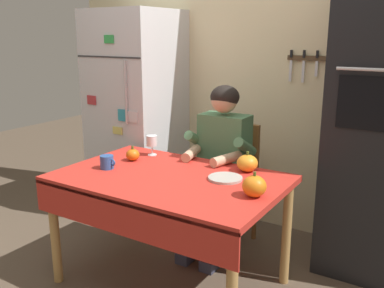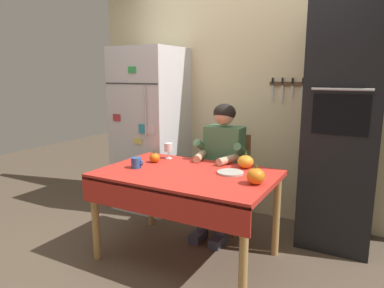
{
  "view_description": "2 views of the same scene",
  "coord_description": "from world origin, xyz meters",
  "px_view_note": "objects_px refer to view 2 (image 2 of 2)",
  "views": [
    {
      "loc": [
        1.45,
        -1.96,
        1.6
      ],
      "look_at": [
        0.05,
        0.29,
        0.91
      ],
      "focal_mm": 39.85,
      "sensor_mm": 36.0,
      "label": 1
    },
    {
      "loc": [
        1.35,
        -2.28,
        1.51
      ],
      "look_at": [
        -0.01,
        0.21,
        0.95
      ],
      "focal_mm": 32.91,
      "sensor_mm": 36.0,
      "label": 2
    }
  ],
  "objects_px": {
    "chair_behind_person": "(229,176)",
    "serving_tray": "(230,173)",
    "pumpkin_large": "(256,176)",
    "refrigerator": "(151,129)",
    "pumpkin_medium": "(245,162)",
    "pumpkin_small": "(155,158)",
    "wall_oven": "(343,129)",
    "dining_table": "(185,183)",
    "seated_person": "(221,158)",
    "wine_glass": "(169,148)",
    "coffee_mug": "(137,163)"
  },
  "relations": [
    {
      "from": "pumpkin_large",
      "to": "pumpkin_medium",
      "type": "bearing_deg",
      "value": 119.66
    },
    {
      "from": "chair_behind_person",
      "to": "dining_table",
      "type": "bearing_deg",
      "value": -93.2
    },
    {
      "from": "refrigerator",
      "to": "chair_behind_person",
      "type": "distance_m",
      "value": 1.07
    },
    {
      "from": "coffee_mug",
      "to": "wine_glass",
      "type": "distance_m",
      "value": 0.42
    },
    {
      "from": "wall_oven",
      "to": "coffee_mug",
      "type": "height_order",
      "value": "wall_oven"
    },
    {
      "from": "refrigerator",
      "to": "wall_oven",
      "type": "height_order",
      "value": "wall_oven"
    },
    {
      "from": "dining_table",
      "to": "chair_behind_person",
      "type": "xyz_separation_m",
      "value": [
        0.04,
        0.79,
        -0.14
      ]
    },
    {
      "from": "seated_person",
      "to": "chair_behind_person",
      "type": "bearing_deg",
      "value": 90.0
    },
    {
      "from": "pumpkin_large",
      "to": "pumpkin_medium",
      "type": "xyz_separation_m",
      "value": [
        -0.22,
        0.38,
        -0.0
      ]
    },
    {
      "from": "dining_table",
      "to": "pumpkin_small",
      "type": "bearing_deg",
      "value": 158.3
    },
    {
      "from": "chair_behind_person",
      "to": "wall_oven",
      "type": "bearing_deg",
      "value": 7.37
    },
    {
      "from": "dining_table",
      "to": "chair_behind_person",
      "type": "relative_size",
      "value": 1.51
    },
    {
      "from": "refrigerator",
      "to": "coffee_mug",
      "type": "xyz_separation_m",
      "value": [
        0.52,
        -0.95,
        -0.12
      ]
    },
    {
      "from": "coffee_mug",
      "to": "serving_tray",
      "type": "bearing_deg",
      "value": 16.05
    },
    {
      "from": "seated_person",
      "to": "pumpkin_large",
      "type": "xyz_separation_m",
      "value": [
        0.54,
        -0.62,
        0.06
      ]
    },
    {
      "from": "chair_behind_person",
      "to": "coffee_mug",
      "type": "bearing_deg",
      "value": -118.96
    },
    {
      "from": "refrigerator",
      "to": "coffee_mug",
      "type": "height_order",
      "value": "refrigerator"
    },
    {
      "from": "chair_behind_person",
      "to": "serving_tray",
      "type": "height_order",
      "value": "chair_behind_person"
    },
    {
      "from": "seated_person",
      "to": "coffee_mug",
      "type": "relative_size",
      "value": 10.8
    },
    {
      "from": "wine_glass",
      "to": "pumpkin_medium",
      "type": "relative_size",
      "value": 1.09
    },
    {
      "from": "dining_table",
      "to": "wall_oven",
      "type": "bearing_deg",
      "value": 41.31
    },
    {
      "from": "wine_glass",
      "to": "serving_tray",
      "type": "bearing_deg",
      "value": -15.42
    },
    {
      "from": "wall_oven",
      "to": "chair_behind_person",
      "type": "distance_m",
      "value": 1.15
    },
    {
      "from": "chair_behind_person",
      "to": "pumpkin_medium",
      "type": "relative_size",
      "value": 6.85
    },
    {
      "from": "refrigerator",
      "to": "serving_tray",
      "type": "distance_m",
      "value": 1.48
    },
    {
      "from": "refrigerator",
      "to": "wall_oven",
      "type": "distance_m",
      "value": 2.01
    },
    {
      "from": "refrigerator",
      "to": "coffee_mug",
      "type": "distance_m",
      "value": 1.09
    },
    {
      "from": "wall_oven",
      "to": "pumpkin_medium",
      "type": "height_order",
      "value": "wall_oven"
    },
    {
      "from": "pumpkin_large",
      "to": "serving_tray",
      "type": "bearing_deg",
      "value": 147.68
    },
    {
      "from": "refrigerator",
      "to": "dining_table",
      "type": "distance_m",
      "value": 1.32
    },
    {
      "from": "chair_behind_person",
      "to": "pumpkin_small",
      "type": "bearing_deg",
      "value": -125.7
    },
    {
      "from": "pumpkin_small",
      "to": "wall_oven",
      "type": "bearing_deg",
      "value": 27.53
    },
    {
      "from": "wall_oven",
      "to": "serving_tray",
      "type": "relative_size",
      "value": 10.01
    },
    {
      "from": "seated_person",
      "to": "pumpkin_small",
      "type": "height_order",
      "value": "seated_person"
    },
    {
      "from": "refrigerator",
      "to": "pumpkin_medium",
      "type": "bearing_deg",
      "value": -21.46
    },
    {
      "from": "seated_person",
      "to": "wall_oven",
      "type": "bearing_deg",
      "value": 17.6
    },
    {
      "from": "coffee_mug",
      "to": "wine_glass",
      "type": "xyz_separation_m",
      "value": [
        0.06,
        0.41,
        0.06
      ]
    },
    {
      "from": "pumpkin_large",
      "to": "seated_person",
      "type": "bearing_deg",
      "value": 131.19
    },
    {
      "from": "coffee_mug",
      "to": "wine_glass",
      "type": "relative_size",
      "value": 0.78
    },
    {
      "from": "seated_person",
      "to": "pumpkin_large",
      "type": "height_order",
      "value": "seated_person"
    },
    {
      "from": "coffee_mug",
      "to": "pumpkin_medium",
      "type": "distance_m",
      "value": 0.91
    },
    {
      "from": "pumpkin_medium",
      "to": "pumpkin_small",
      "type": "distance_m",
      "value": 0.81
    },
    {
      "from": "wine_glass",
      "to": "pumpkin_small",
      "type": "relative_size",
      "value": 1.41
    },
    {
      "from": "coffee_mug",
      "to": "serving_tray",
      "type": "relative_size",
      "value": 0.55
    },
    {
      "from": "dining_table",
      "to": "wine_glass",
      "type": "bearing_deg",
      "value": 137.69
    },
    {
      "from": "pumpkin_large",
      "to": "serving_tray",
      "type": "distance_m",
      "value": 0.32
    },
    {
      "from": "pumpkin_large",
      "to": "pumpkin_small",
      "type": "height_order",
      "value": "pumpkin_large"
    },
    {
      "from": "dining_table",
      "to": "seated_person",
      "type": "xyz_separation_m",
      "value": [
        0.04,
        0.6,
        0.08
      ]
    },
    {
      "from": "dining_table",
      "to": "chair_behind_person",
      "type": "height_order",
      "value": "chair_behind_person"
    },
    {
      "from": "dining_table",
      "to": "pumpkin_large",
      "type": "relative_size",
      "value": 9.99
    }
  ]
}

